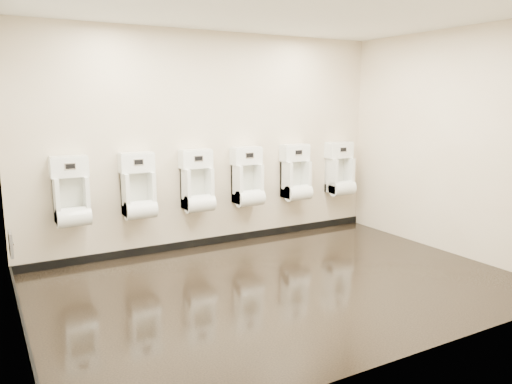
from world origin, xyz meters
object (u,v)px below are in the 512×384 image
access_panel (11,244)px  urinal_0 (71,197)px  urinal_4 (296,177)px  urinal_5 (340,173)px  urinal_2 (197,186)px  urinal_1 (139,191)px  urinal_3 (248,181)px

access_panel → urinal_0: (0.67, 0.41, 0.35)m
urinal_0 → urinal_4: bearing=0.0°
urinal_0 → urinal_5: same height
urinal_2 → urinal_4: bearing=0.0°
access_panel → urinal_4: bearing=6.3°
access_panel → urinal_1: (1.45, 0.41, 0.35)m
access_panel → urinal_5: size_ratio=0.32×
urinal_5 → urinal_2: bearing=180.0°
urinal_2 → urinal_5: 2.32m
access_panel → urinal_5: 4.57m
urinal_0 → urinal_2: bearing=0.0°
urinal_0 → urinal_1: (0.77, 0.00, 0.00)m
access_panel → urinal_1: size_ratio=0.32×
urinal_4 → urinal_5: same height
urinal_2 → urinal_3: 0.73m
urinal_5 → access_panel: bearing=-174.8°
urinal_1 → urinal_5: (3.09, 0.00, 0.00)m
urinal_2 → urinal_3: (0.73, 0.00, 0.00)m
urinal_0 → urinal_1: 0.77m
access_panel → urinal_3: urinal_3 is taller
urinal_0 → urinal_2: 1.54m
urinal_2 → urinal_5: bearing=0.0°
access_panel → urinal_0: 0.86m
urinal_4 → urinal_5: (0.80, 0.00, 0.00)m
urinal_3 → urinal_4: 0.79m
urinal_3 → urinal_5: size_ratio=1.00×
urinal_3 → urinal_4: same height
urinal_0 → urinal_5: bearing=0.0°
access_panel → urinal_4: size_ratio=0.32×
urinal_3 → urinal_2: bearing=180.0°
urinal_0 → urinal_4: 3.06m
urinal_3 → urinal_5: 1.59m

